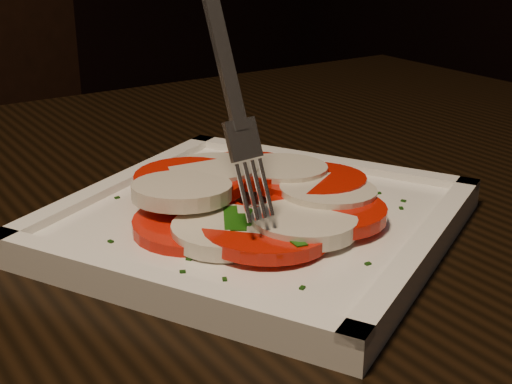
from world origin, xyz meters
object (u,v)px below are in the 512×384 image
(table, at_px, (155,339))
(chair, at_px, (22,185))
(plate, at_px, (256,223))
(fork, at_px, (214,53))

(table, bearing_deg, chair, 78.44)
(chair, bearing_deg, plate, -113.27)
(table, bearing_deg, plate, -53.67)
(chair, height_order, fork, fork)
(table, distance_m, plate, 0.13)
(table, relative_size, plate, 5.09)
(table, xyz_separation_m, plate, (0.05, -0.07, 0.11))
(table, relative_size, chair, 1.34)
(plate, xyz_separation_m, fork, (-0.04, -0.01, 0.12))
(table, height_order, plate, plate)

